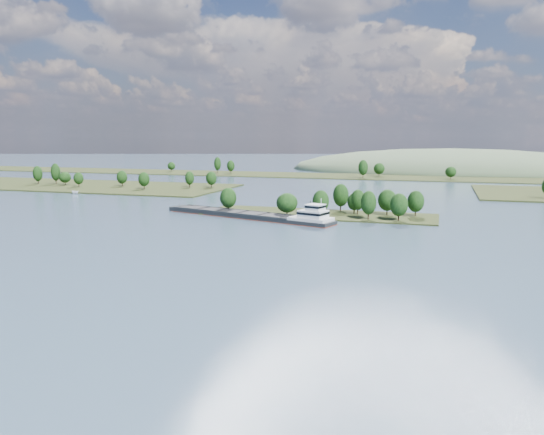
% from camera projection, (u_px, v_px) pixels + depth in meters
% --- Properties ---
extents(ground, '(1800.00, 1800.00, 0.00)m').
position_uv_depth(ground, '(278.00, 241.00, 173.73)').
color(ground, '#3C4E67').
rests_on(ground, ground).
extents(tree_island, '(100.00, 30.96, 13.49)m').
position_uv_depth(tree_island, '(332.00, 207.00, 226.89)').
color(tree_island, '#242C13').
rests_on(tree_island, ground).
extents(left_bank, '(300.00, 80.00, 16.03)m').
position_uv_depth(left_bank, '(27.00, 183.00, 374.20)').
color(left_bank, '#242C13').
rests_on(left_bank, ground).
extents(back_shoreline, '(900.00, 60.00, 15.75)m').
position_uv_depth(back_shoreline, '(388.00, 177.00, 434.54)').
color(back_shoreline, '#242C13').
rests_on(back_shoreline, ground).
extents(hill_west, '(320.00, 160.00, 44.00)m').
position_uv_depth(hill_west, '(452.00, 171.00, 513.32)').
color(hill_west, '#475B3E').
rests_on(hill_west, ground).
extents(cargo_barge, '(80.77, 32.52, 11.01)m').
position_uv_depth(cargo_barge, '(257.00, 215.00, 220.10)').
color(cargo_barge, black).
rests_on(cargo_barge, ground).
extents(motorboat, '(5.58, 2.96, 2.04)m').
position_uv_depth(motorboat, '(75.00, 192.00, 313.43)').
color(motorboat, white).
rests_on(motorboat, ground).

